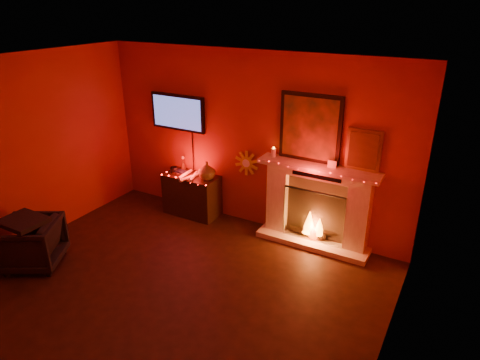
% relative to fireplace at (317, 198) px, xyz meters
% --- Properties ---
extents(room, '(5.00, 5.00, 5.00)m').
position_rel_fireplace_xyz_m(room, '(-1.14, -2.39, 0.63)').
color(room, black).
rests_on(room, ground).
extents(floor, '(5.00, 5.00, 0.00)m').
position_rel_fireplace_xyz_m(floor, '(-1.14, -2.39, -0.72)').
color(floor, black).
rests_on(floor, ground).
extents(fireplace, '(1.72, 0.40, 2.18)m').
position_rel_fireplace_xyz_m(fireplace, '(0.00, 0.00, 0.00)').
color(fireplace, '#F4E4CD').
rests_on(fireplace, floor).
extents(tv, '(1.00, 0.07, 1.24)m').
position_rel_fireplace_xyz_m(tv, '(-2.44, 0.06, 0.92)').
color(tv, black).
rests_on(tv, room).
extents(sunburst_clock, '(0.40, 0.03, 0.40)m').
position_rel_fireplace_xyz_m(sunburst_clock, '(-1.19, 0.09, 0.28)').
color(sunburst_clock, gold).
rests_on(sunburst_clock, room).
extents(console_table, '(0.90, 0.55, 0.98)m').
position_rel_fireplace_xyz_m(console_table, '(-2.08, -0.13, -0.33)').
color(console_table, black).
rests_on(console_table, floor).
extents(armchair, '(0.98, 0.97, 0.66)m').
position_rel_fireplace_xyz_m(armchair, '(-3.09, -2.42, -0.39)').
color(armchair, black).
rests_on(armchair, floor).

